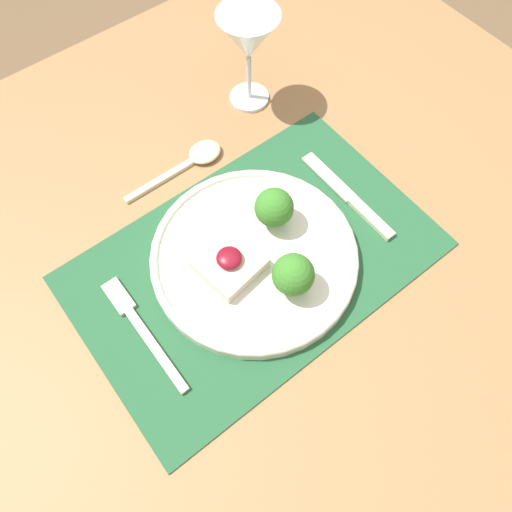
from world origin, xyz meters
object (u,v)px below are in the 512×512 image
at_px(dinner_plate, 258,257).
at_px(wine_glass_near, 248,40).
at_px(spoon, 196,157).
at_px(fork, 139,326).
at_px(knife, 353,200).

relative_size(dinner_plate, wine_glass_near, 1.79).
relative_size(dinner_plate, spoon, 1.67).
distance_m(dinner_plate, fork, 0.18).
bearing_deg(wine_glass_near, spoon, -159.99).
distance_m(dinner_plate, wine_glass_near, 0.33).
height_order(knife, spoon, spoon).
distance_m(dinner_plate, spoon, 0.21).
bearing_deg(fork, dinner_plate, -6.15).
height_order(dinner_plate, spoon, dinner_plate).
height_order(dinner_plate, wine_glass_near, wine_glass_near).
relative_size(fork, wine_glass_near, 1.16).
distance_m(fork, spoon, 0.28).
bearing_deg(dinner_plate, spoon, 79.92).
bearing_deg(dinner_plate, wine_glass_near, 54.69).
bearing_deg(wine_glass_near, knife, -91.47).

